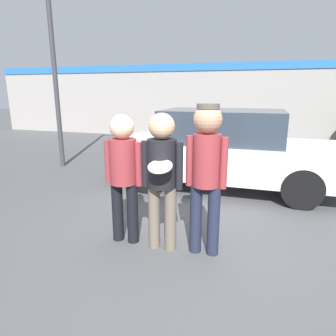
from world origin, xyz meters
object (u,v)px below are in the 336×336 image
Objects in this scene: person_middle_with_frisbee at (162,170)px; parked_car_near at (225,150)px; person_left at (123,168)px; street_lamp at (58,31)px; person_right at (206,166)px.

parked_car_near is at bearing 81.22° from person_middle_with_frisbee.
person_left is 0.31× the size of street_lamp.
parked_car_near is at bearing 70.66° from person_left.
street_lamp reaches higher than parked_car_near.
person_middle_with_frisbee is at bearing -4.12° from person_left.
person_middle_with_frisbee is 0.55m from person_right.
street_lamp reaches higher than person_middle_with_frisbee.
person_middle_with_frisbee is at bearing -41.73° from street_lamp.
parked_car_near is (0.43, 2.81, -0.24)m from person_middle_with_frisbee.
person_middle_with_frisbee is at bearing -175.39° from person_right.
person_right is 5.93m from street_lamp.
street_lamp is at bearing 134.22° from person_left.
street_lamp is (-3.26, 3.35, 2.39)m from person_left.
parked_car_near is at bearing -7.76° from street_lamp.
person_left is at bearing -45.78° from street_lamp.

